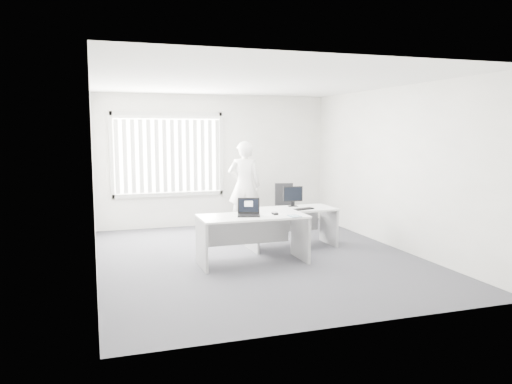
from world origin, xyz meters
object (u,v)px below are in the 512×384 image
object	(u,v)px
laptop	(249,208)
desk_near	(253,229)
monitor	(293,196)
desk_far	(292,219)
office_chair	(285,214)
person	(244,185)

from	to	relation	value
laptop	desk_near	bearing A→B (deg)	48.52
desk_near	monitor	world-z (taller)	monitor
desk_near	laptop	size ratio (longest dim) A/B	4.88
desk_far	monitor	distance (m)	0.44
office_chair	person	world-z (taller)	person
office_chair	desk_far	bearing A→B (deg)	-95.59
desk_near	laptop	world-z (taller)	laptop
office_chair	person	size ratio (longest dim) A/B	0.50
monitor	desk_near	bearing A→B (deg)	-132.71
desk_near	person	xyz separation A→B (m)	(0.65, 2.60, 0.38)
laptop	person	bearing A→B (deg)	91.20
office_chair	laptop	distance (m)	3.13
desk_far	office_chair	distance (m)	1.85
office_chair	person	distance (m)	1.09
desk_near	monitor	size ratio (longest dim) A/B	4.58
desk_far	laptop	world-z (taller)	laptop
office_chair	person	xyz separation A→B (m)	(-0.89, 0.03, 0.63)
desk_near	desk_far	bearing A→B (deg)	39.53
office_chair	laptop	world-z (taller)	laptop
person	monitor	xyz separation A→B (m)	(0.43, -1.58, -0.05)
desk_near	desk_far	distance (m)	1.28
desk_far	person	world-z (taller)	person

